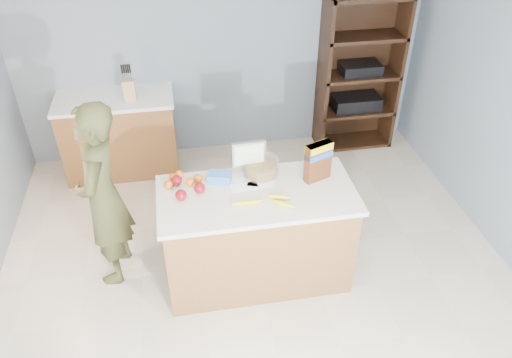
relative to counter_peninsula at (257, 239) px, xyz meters
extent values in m
cube|color=beige|center=(0.00, -0.30, -0.42)|extent=(4.50, 5.00, 0.02)
cube|color=gray|center=(0.00, 2.20, 0.83)|extent=(4.50, 0.02, 2.50)
cube|color=brown|center=(0.00, 0.00, 0.01)|extent=(1.50, 0.70, 0.86)
cube|color=silver|center=(0.00, 0.00, 0.46)|extent=(1.56, 0.76, 0.04)
cube|color=black|center=(0.00, 0.00, -0.37)|extent=(1.46, 0.66, 0.10)
cube|color=brown|center=(-1.20, 1.90, 0.01)|extent=(1.20, 0.60, 0.86)
cube|color=white|center=(-1.20, 1.90, 0.46)|extent=(1.24, 0.62, 0.04)
cube|color=black|center=(1.55, 2.18, 0.48)|extent=(0.90, 0.04, 1.80)
cube|color=black|center=(1.12, 2.00, 0.48)|extent=(0.04, 0.40, 1.80)
cube|color=black|center=(1.98, 2.00, 0.48)|extent=(0.04, 0.40, 1.80)
cube|color=black|center=(1.55, 2.00, -0.40)|extent=(0.90, 0.40, 0.04)
cube|color=black|center=(1.55, 2.00, 0.03)|extent=(0.90, 0.40, 0.04)
cube|color=black|center=(1.55, 2.00, 0.48)|extent=(0.90, 0.40, 0.04)
cube|color=black|center=(1.55, 2.00, 0.93)|extent=(0.90, 0.40, 0.04)
cube|color=black|center=(1.55, 2.00, 0.13)|extent=(0.55, 0.32, 0.16)
cube|color=black|center=(1.55, 2.00, 0.56)|extent=(0.45, 0.30, 0.12)
imported|color=#3E4020|center=(-1.21, 0.27, 0.41)|extent=(0.47, 0.64, 1.64)
cube|color=tan|center=(-1.02, 1.81, 0.59)|extent=(0.12, 0.10, 0.22)
cylinder|color=black|center=(-1.06, 1.81, 0.75)|extent=(0.02, 0.02, 0.09)
cylinder|color=black|center=(-1.04, 1.81, 0.75)|extent=(0.02, 0.02, 0.09)
cylinder|color=black|center=(-1.02, 1.81, 0.75)|extent=(0.02, 0.02, 0.09)
cylinder|color=black|center=(-1.00, 1.81, 0.75)|extent=(0.02, 0.02, 0.09)
cylinder|color=black|center=(-0.98, 1.81, 0.75)|extent=(0.02, 0.02, 0.09)
cube|color=white|center=(-0.09, 0.10, 0.49)|extent=(0.23, 0.13, 0.00)
cube|color=white|center=(0.06, 0.12, 0.49)|extent=(0.24, 0.17, 0.00)
ellipsoid|color=yellow|center=(-0.13, -0.13, 0.50)|extent=(0.18, 0.05, 0.04)
ellipsoid|color=yellow|center=(-0.06, -0.13, 0.50)|extent=(0.18, 0.06, 0.04)
ellipsoid|color=yellow|center=(0.15, -0.10, 0.50)|extent=(0.18, 0.10, 0.04)
ellipsoid|color=yellow|center=(0.16, -0.19, 0.50)|extent=(0.17, 0.14, 0.04)
sphere|color=maroon|center=(-0.61, 0.21, 0.53)|extent=(0.09, 0.09, 0.09)
sphere|color=maroon|center=(-0.44, 0.09, 0.53)|extent=(0.09, 0.09, 0.09)
sphere|color=maroon|center=(-0.59, 0.02, 0.53)|extent=(0.09, 0.09, 0.09)
sphere|color=orange|center=(-0.68, 0.18, 0.52)|extent=(0.07, 0.07, 0.07)
sphere|color=orange|center=(-0.59, 0.31, 0.52)|extent=(0.07, 0.07, 0.07)
sphere|color=orange|center=(-0.51, 0.19, 0.52)|extent=(0.07, 0.07, 0.07)
sphere|color=orange|center=(-0.44, 0.23, 0.52)|extent=(0.07, 0.07, 0.07)
sphere|color=orange|center=(-0.64, 0.28, 0.52)|extent=(0.07, 0.07, 0.07)
cube|color=blue|center=(-0.27, 0.21, 0.52)|extent=(0.21, 0.17, 0.08)
cylinder|color=#267219|center=(0.08, 0.26, 0.53)|extent=(0.27, 0.27, 0.09)
cylinder|color=white|center=(0.08, 0.26, 0.55)|extent=(0.30, 0.30, 0.13)
cylinder|color=silver|center=(-0.01, 0.31, 0.49)|extent=(0.12, 0.12, 0.01)
cylinder|color=silver|center=(-0.01, 0.31, 0.52)|extent=(0.02, 0.02, 0.05)
cube|color=silver|center=(-0.01, 0.31, 0.66)|extent=(0.28, 0.05, 0.22)
cube|color=yellow|center=(-0.01, 0.29, 0.66)|extent=(0.24, 0.02, 0.18)
cube|color=#592B14|center=(0.51, 0.11, 0.65)|extent=(0.23, 0.15, 0.33)
cube|color=yellow|center=(0.51, 0.11, 0.79)|extent=(0.24, 0.16, 0.06)
cube|color=blue|center=(0.51, 0.11, 0.72)|extent=(0.24, 0.16, 0.05)
camera|label=1|loc=(-0.55, -3.05, 2.85)|focal=35.00mm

